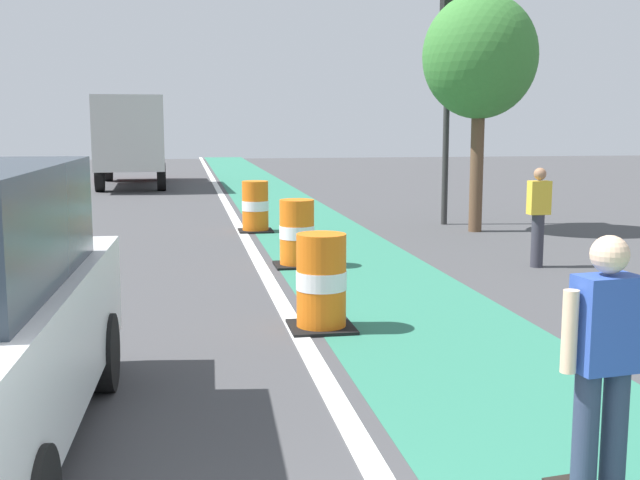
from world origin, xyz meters
name	(u,v)px	position (x,y,z in m)	size (l,w,h in m)	color
bike_lane_strip	(331,247)	(2.40, 12.00, 0.00)	(2.50, 80.00, 0.01)	#2D755B
lane_divider_stripe	(252,249)	(0.90, 12.00, 0.01)	(0.20, 80.00, 0.01)	silver
skateboarder_on_lane	(603,369)	(2.04, 1.66, 0.91)	(0.57, 0.82, 1.69)	black
traffic_barrel_front	(321,283)	(1.19, 6.18, 0.53)	(0.73, 0.73, 1.09)	orange
traffic_barrel_mid	(297,234)	(1.48, 10.15, 0.53)	(0.73, 0.73, 1.09)	orange
traffic_barrel_back	(255,207)	(1.19, 14.38, 0.53)	(0.73, 0.73, 1.09)	orange
delivery_truck_down_block	(131,136)	(-2.15, 27.55, 1.85)	(2.54, 7.66, 3.23)	beige
traffic_light_corner	(448,70)	(5.61, 14.89, 3.50)	(0.41, 0.32, 5.10)	#2D2D2D
pedestrian_crossing	(538,214)	(5.30, 9.40, 0.86)	(0.34, 0.20, 1.61)	#33333D
street_tree_sidewalk	(480,58)	(5.86, 13.62, 3.67)	(2.40, 2.40, 5.00)	brown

